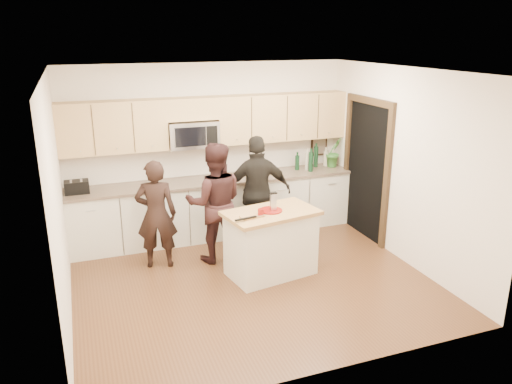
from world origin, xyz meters
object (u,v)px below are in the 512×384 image
object	(u,v)px
island	(271,243)
woman_left	(156,214)
woman_center	(215,203)
woman_right	(258,192)
toaster	(77,187)

from	to	relation	value
island	woman_left	world-z (taller)	woman_left
woman_left	woman_center	bearing A→B (deg)	-172.05
woman_left	woman_center	distance (m)	0.82
woman_center	woman_right	bearing A→B (deg)	-148.16
toaster	island	bearing A→B (deg)	-33.68
woman_left	woman_right	bearing A→B (deg)	-159.82
toaster	woman_center	distance (m)	2.00
woman_left	woman_right	world-z (taller)	woman_right
woman_left	woman_right	distance (m)	1.56
woman_left	woman_center	xyz separation A→B (m)	(0.81, -0.08, 0.09)
island	toaster	bearing A→B (deg)	136.48
woman_center	woman_right	xyz separation A→B (m)	(0.74, 0.26, -0.00)
toaster	woman_left	size ratio (longest dim) A/B	0.22
island	woman_right	distance (m)	1.05
toaster	woman_left	bearing A→B (deg)	-38.97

